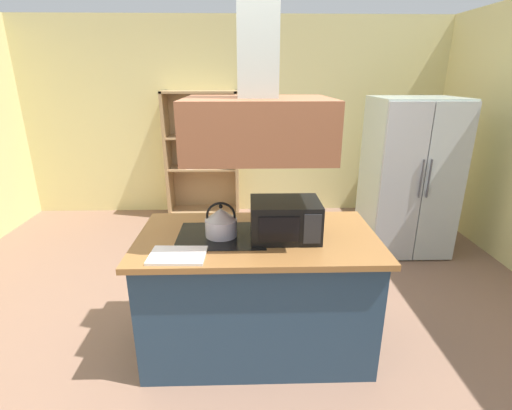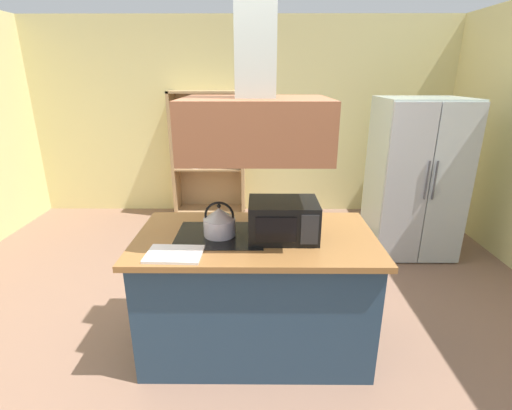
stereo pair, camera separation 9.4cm
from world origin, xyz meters
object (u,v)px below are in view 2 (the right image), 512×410
object	(u,v)px
kettle	(219,221)
cutting_board	(174,254)
refrigerator	(415,178)
microwave	(283,220)
dish_cabinet	(209,162)

from	to	relation	value
kettle	cutting_board	distance (m)	0.41
refrigerator	kettle	distance (m)	2.59
refrigerator	cutting_board	bearing A→B (deg)	-139.01
refrigerator	microwave	xyz separation A→B (m)	(-1.56, -1.68, 0.17)
kettle	refrigerator	bearing A→B (deg)	39.47
refrigerator	kettle	size ratio (longest dim) A/B	7.11
refrigerator	cutting_board	world-z (taller)	refrigerator
dish_cabinet	cutting_board	bearing A→B (deg)	-86.59
refrigerator	cutting_board	distance (m)	2.97
dish_cabinet	cutting_board	xyz separation A→B (m)	(0.19, -3.18, 0.14)
refrigerator	dish_cabinet	distance (m)	2.73
refrigerator	microwave	bearing A→B (deg)	-132.97
dish_cabinet	kettle	bearing A→B (deg)	-81.31
refrigerator	cutting_board	size ratio (longest dim) A/B	5.08
kettle	microwave	size ratio (longest dim) A/B	0.53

